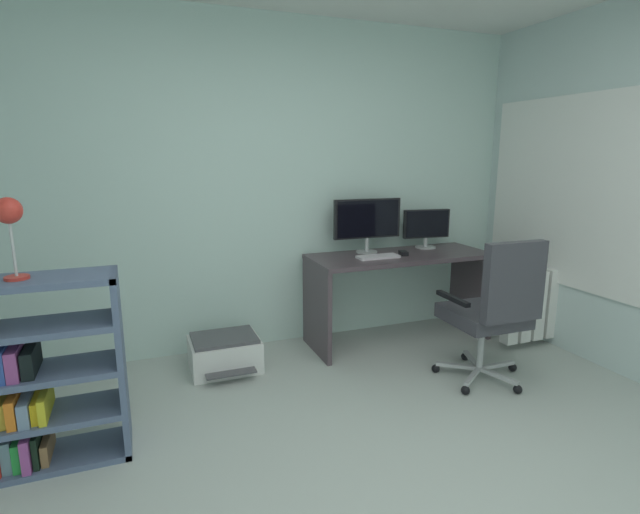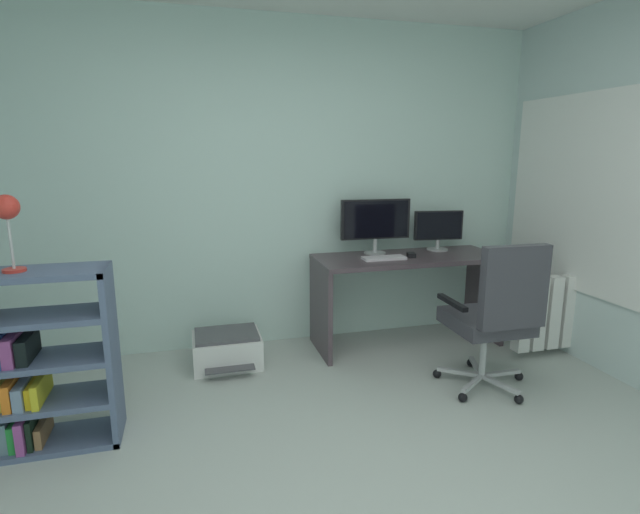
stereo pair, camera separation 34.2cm
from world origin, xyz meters
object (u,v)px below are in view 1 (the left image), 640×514
at_px(computer_mouse, 403,253).
at_px(office_chair, 494,307).
at_px(monitor_secondary, 426,226).
at_px(radiator, 543,304).
at_px(printer, 225,353).
at_px(desk_lamp, 9,218).
at_px(bookshelf, 25,383).
at_px(monitor_main, 367,220).
at_px(keyboard, 378,257).
at_px(desk, 399,277).

relative_size(computer_mouse, office_chair, 0.10).
xyz_separation_m(monitor_secondary, radiator, (0.72, -0.67, -0.60)).
xyz_separation_m(monitor_secondary, printer, (-1.83, -0.21, -0.82)).
bearing_deg(desk_lamp, bookshelf, 179.10).
xyz_separation_m(monitor_main, office_chair, (0.41, -1.10, -0.47)).
height_order(bookshelf, printer, bookshelf).
bearing_deg(office_chair, keyboard, 115.63).
distance_m(monitor_main, radiator, 1.61).
bearing_deg(keyboard, radiator, -18.70).
height_order(desk, monitor_main, monitor_main).
xyz_separation_m(desk, monitor_main, (-0.23, 0.16, 0.47)).
xyz_separation_m(office_chair, desk_lamp, (-2.75, 0.12, 0.72)).
bearing_deg(printer, desk, 1.97).
height_order(monitor_secondary, computer_mouse, monitor_secondary).
distance_m(bookshelf, radiator, 3.69).
height_order(keyboard, computer_mouse, computer_mouse).
bearing_deg(monitor_secondary, radiator, -43.07).
height_order(office_chair, printer, office_chair).
distance_m(desk, monitor_secondary, 0.55).
bearing_deg(desk, keyboard, -163.95).
height_order(monitor_secondary, keyboard, monitor_secondary).
height_order(computer_mouse, bookshelf, bookshelf).
xyz_separation_m(monitor_main, keyboard, (-0.01, -0.23, -0.26)).
relative_size(computer_mouse, bookshelf, 0.10).
bearing_deg(monitor_main, bookshelf, -157.51).
bearing_deg(bookshelf, desk_lamp, -0.90).
height_order(monitor_main, desk_lamp, desk_lamp).
xyz_separation_m(monitor_secondary, keyboard, (-0.59, -0.23, -0.19)).
relative_size(monitor_main, radiator, 0.77).
bearing_deg(desk_lamp, printer, 35.36).
bearing_deg(printer, monitor_main, 9.45).
xyz_separation_m(monitor_main, monitor_secondary, (0.58, 0.00, -0.08)).
bearing_deg(desk, bookshelf, -162.42).
relative_size(monitor_main, printer, 1.18).
bearing_deg(bookshelf, office_chair, -2.44).
height_order(monitor_main, office_chair, monitor_main).
bearing_deg(office_chair, desk_lamp, 177.55).
distance_m(keyboard, computer_mouse, 0.25).
distance_m(monitor_secondary, keyboard, 0.66).
bearing_deg(printer, radiator, -10.30).
distance_m(printer, radiator, 2.60).
distance_m(desk, printer, 1.55).
distance_m(office_chair, bookshelf, 2.79).
distance_m(desk, radiator, 1.20).
height_order(bookshelf, desk_lamp, desk_lamp).
height_order(bookshelf, radiator, bookshelf).
bearing_deg(printer, keyboard, -0.86).
distance_m(keyboard, office_chair, 0.99).
bearing_deg(keyboard, computer_mouse, 5.31).
relative_size(monitor_main, keyboard, 1.74).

